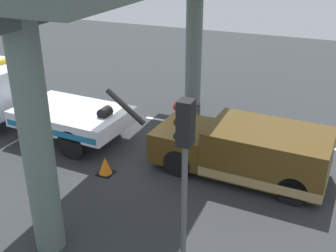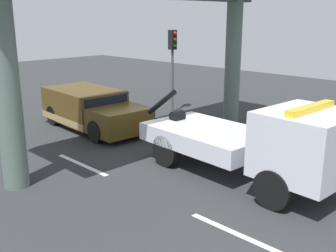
{
  "view_description": "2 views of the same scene",
  "coord_description": "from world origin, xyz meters",
  "px_view_note": "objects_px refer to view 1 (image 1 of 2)",
  "views": [
    {
      "loc": [
        -5.42,
        11.08,
        6.63
      ],
      "look_at": [
        -0.42,
        -0.9,
        0.71
      ],
      "focal_mm": 44.67,
      "sensor_mm": 36.0,
      "label": 1
    },
    {
      "loc": [
        10.32,
        -9.3,
        4.54
      ],
      "look_at": [
        1.68,
        -0.59,
        1.17
      ],
      "focal_mm": 42.85,
      "sensor_mm": 36.0,
      "label": 2
    }
  ],
  "objects_px": {
    "tow_truck_white": "(29,100)",
    "traffic_cone_orange": "(105,166)",
    "towed_van_green": "(248,151)",
    "traffic_light_near": "(184,151)"
  },
  "relations": [
    {
      "from": "towed_van_green",
      "to": "traffic_cone_orange",
      "type": "height_order",
      "value": "towed_van_green"
    },
    {
      "from": "tow_truck_white",
      "to": "towed_van_green",
      "type": "distance_m",
      "value": 8.11
    },
    {
      "from": "tow_truck_white",
      "to": "towed_van_green",
      "type": "xyz_separation_m",
      "value": [
        -8.1,
        0.05,
        -0.42
      ]
    },
    {
      "from": "tow_truck_white",
      "to": "traffic_cone_orange",
      "type": "height_order",
      "value": "tow_truck_white"
    },
    {
      "from": "tow_truck_white",
      "to": "traffic_light_near",
      "type": "distance_m",
      "value": 9.06
    },
    {
      "from": "traffic_cone_orange",
      "to": "towed_van_green",
      "type": "bearing_deg",
      "value": -157.48
    },
    {
      "from": "towed_van_green",
      "to": "traffic_cone_orange",
      "type": "relative_size",
      "value": 9.41
    },
    {
      "from": "tow_truck_white",
      "to": "towed_van_green",
      "type": "height_order",
      "value": "tow_truck_white"
    },
    {
      "from": "traffic_light_near",
      "to": "traffic_cone_orange",
      "type": "distance_m",
      "value": 5.22
    },
    {
      "from": "towed_van_green",
      "to": "traffic_cone_orange",
      "type": "xyz_separation_m",
      "value": [
        3.97,
        1.65,
        -0.51
      ]
    }
  ]
}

